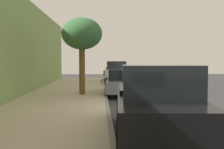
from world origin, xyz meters
TOP-DOWN VIEW (x-y plane):
  - ground at (0.00, 0.00)m, footprint 63.19×63.19m
  - sidewalk at (3.86, 0.00)m, footprint 4.40×39.49m
  - curb_edge at (1.57, 0.00)m, footprint 0.16×39.49m
  - lane_stripe_centre at (-2.63, 0.25)m, footprint 0.14×40.00m
  - lane_stripe_bike_edge at (0.10, 0.00)m, footprint 0.12×39.49m
  - parked_suv_silver_nearest at (0.44, -14.67)m, footprint 1.98×4.70m
  - parked_sedan_grey_second at (0.57, -5.42)m, footprint 2.04×4.50m
  - parked_pickup_black_mid at (0.43, 4.07)m, footprint 2.29×5.41m
  - bicycle_at_curb at (1.11, -9.73)m, footprint 1.45×1.03m
  - cyclist_with_backpack at (1.33, -10.20)m, footprint 0.54×0.55m
  - street_tree_near_cyclist at (2.88, -4.58)m, footprint 2.26×2.26m

SIDE VIEW (x-z plane):
  - ground at x=0.00m, z-range 0.00..0.00m
  - lane_stripe_centre at x=-2.63m, z-range 0.00..0.01m
  - lane_stripe_bike_edge at x=0.10m, z-range 0.00..0.01m
  - sidewalk at x=3.86m, z-range 0.00..0.17m
  - curb_edge at x=1.57m, z-range 0.00..0.17m
  - bicycle_at_curb at x=1.11m, z-range -0.01..0.75m
  - parked_sedan_grey_second at x=0.57m, z-range -0.01..1.51m
  - parked_pickup_black_mid at x=0.43m, z-range -0.07..1.88m
  - cyclist_with_backpack at x=1.33m, z-range 0.17..1.77m
  - parked_suv_silver_nearest at x=0.44m, z-range 0.03..2.02m
  - street_tree_near_cyclist at x=2.88m, z-range 1.35..5.63m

